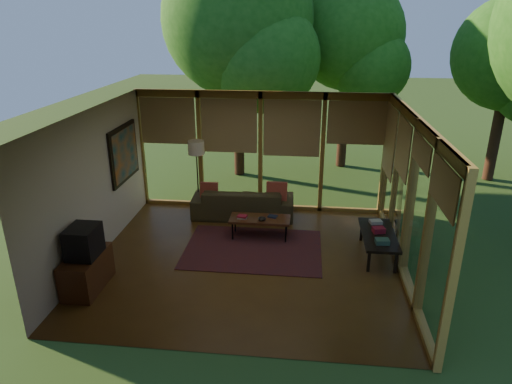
# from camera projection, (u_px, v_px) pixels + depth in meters

# --- Properties ---
(floor) EXTENTS (5.50, 5.50, 0.00)m
(floor) POSITION_uv_depth(u_px,v_px,m) (246.00, 260.00, 8.37)
(floor) COLOR brown
(floor) RESTS_ON ground
(ceiling) EXTENTS (5.50, 5.50, 0.00)m
(ceiling) POSITION_uv_depth(u_px,v_px,m) (245.00, 114.00, 7.40)
(ceiling) COLOR silver
(ceiling) RESTS_ON ground
(wall_left) EXTENTS (0.04, 5.00, 2.70)m
(wall_left) POSITION_uv_depth(u_px,v_px,m) (94.00, 186.00, 8.16)
(wall_left) COLOR beige
(wall_left) RESTS_ON ground
(wall_front) EXTENTS (5.50, 0.04, 2.70)m
(wall_front) POSITION_uv_depth(u_px,v_px,m) (219.00, 265.00, 5.56)
(wall_front) COLOR beige
(wall_front) RESTS_ON ground
(window_wall_back) EXTENTS (5.50, 0.12, 2.70)m
(window_wall_back) POSITION_uv_depth(u_px,v_px,m) (260.00, 152.00, 10.20)
(window_wall_back) COLOR olive
(window_wall_back) RESTS_ON ground
(window_wall_right) EXTENTS (0.12, 5.00, 2.70)m
(window_wall_right) POSITION_uv_depth(u_px,v_px,m) (409.00, 198.00, 7.60)
(window_wall_right) COLOR olive
(window_wall_right) RESTS_ON ground
(tree_nw) EXTENTS (3.86, 3.86, 6.03)m
(tree_nw) POSITION_uv_depth(u_px,v_px,m) (238.00, 21.00, 11.57)
(tree_nw) COLOR #392014
(tree_nw) RESTS_ON ground
(tree_ne) EXTENTS (2.98, 2.98, 5.20)m
(tree_ne) POSITION_uv_depth(u_px,v_px,m) (349.00, 36.00, 12.46)
(tree_ne) COLOR #392014
(tree_ne) RESTS_ON ground
(tree_far) EXTENTS (2.85, 2.85, 4.74)m
(tree_far) POSITION_uv_depth(u_px,v_px,m) (511.00, 54.00, 11.38)
(tree_far) COLOR #392014
(tree_far) RESTS_ON ground
(rug) EXTENTS (2.60, 1.84, 0.01)m
(rug) POSITION_uv_depth(u_px,v_px,m) (253.00, 249.00, 8.77)
(rug) COLOR maroon
(rug) RESTS_ON floor
(sofa) EXTENTS (2.26, 0.96, 0.65)m
(sofa) POSITION_uv_depth(u_px,v_px,m) (243.00, 202.00, 10.14)
(sofa) COLOR #3D371E
(sofa) RESTS_ON floor
(pillow_left) EXTENTS (0.38, 0.20, 0.40)m
(pillow_left) POSITION_uv_depth(u_px,v_px,m) (209.00, 191.00, 10.08)
(pillow_left) COLOR maroon
(pillow_left) RESTS_ON sofa
(pillow_right) EXTENTS (0.45, 0.24, 0.47)m
(pillow_right) POSITION_uv_depth(u_px,v_px,m) (277.00, 193.00, 9.91)
(pillow_right) COLOR maroon
(pillow_right) RESTS_ON sofa
(ct_book_lower) EXTENTS (0.19, 0.14, 0.03)m
(ct_book_lower) POSITION_uv_depth(u_px,v_px,m) (242.00, 218.00, 9.08)
(ct_book_lower) COLOR #B0A9A0
(ct_book_lower) RESTS_ON coffee_table
(ct_book_upper) EXTENTS (0.21, 0.17, 0.03)m
(ct_book_upper) POSITION_uv_depth(u_px,v_px,m) (242.00, 216.00, 9.07)
(ct_book_upper) COLOR maroon
(ct_book_upper) RESTS_ON coffee_table
(ct_book_side) EXTENTS (0.21, 0.18, 0.03)m
(ct_book_side) POSITION_uv_depth(u_px,v_px,m) (273.00, 216.00, 9.14)
(ct_book_side) COLOR #151E31
(ct_book_side) RESTS_ON coffee_table
(ct_bowl) EXTENTS (0.16, 0.16, 0.07)m
(ct_bowl) POSITION_uv_depth(u_px,v_px,m) (262.00, 219.00, 8.99)
(ct_bowl) COLOR black
(ct_bowl) RESTS_ON coffee_table
(media_cabinet) EXTENTS (0.50, 1.00, 0.60)m
(media_cabinet) POSITION_uv_depth(u_px,v_px,m) (87.00, 272.00, 7.43)
(media_cabinet) COLOR #502A15
(media_cabinet) RESTS_ON floor
(television) EXTENTS (0.45, 0.55, 0.50)m
(television) POSITION_uv_depth(u_px,v_px,m) (83.00, 242.00, 7.23)
(television) COLOR black
(television) RESTS_ON media_cabinet
(console_book_a) EXTENTS (0.25, 0.19, 0.09)m
(console_book_a) POSITION_uv_depth(u_px,v_px,m) (382.00, 241.00, 7.99)
(console_book_a) COLOR #315646
(console_book_a) RESTS_ON side_console
(console_book_b) EXTENTS (0.25, 0.21, 0.10)m
(console_book_b) POSITION_uv_depth(u_px,v_px,m) (379.00, 230.00, 8.41)
(console_book_b) COLOR maroon
(console_book_b) RESTS_ON side_console
(console_book_c) EXTENTS (0.26, 0.21, 0.06)m
(console_book_c) POSITION_uv_depth(u_px,v_px,m) (376.00, 222.00, 8.79)
(console_book_c) COLOR #B0A9A0
(console_book_c) RESTS_ON side_console
(floor_lamp) EXTENTS (0.36, 0.36, 1.65)m
(floor_lamp) POSITION_uv_depth(u_px,v_px,m) (196.00, 152.00, 10.02)
(floor_lamp) COLOR black
(floor_lamp) RESTS_ON floor
(coffee_table) EXTENTS (1.20, 0.50, 0.43)m
(coffee_table) POSITION_uv_depth(u_px,v_px,m) (260.00, 220.00, 9.11)
(coffee_table) COLOR #502A15
(coffee_table) RESTS_ON floor
(side_console) EXTENTS (0.60, 1.40, 0.46)m
(side_console) POSITION_uv_depth(u_px,v_px,m) (379.00, 236.00, 8.40)
(side_console) COLOR black
(side_console) RESTS_ON floor
(wall_painting) EXTENTS (0.06, 1.35, 1.15)m
(wall_painting) POSITION_uv_depth(u_px,v_px,m) (124.00, 153.00, 9.39)
(wall_painting) COLOR black
(wall_painting) RESTS_ON wall_left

